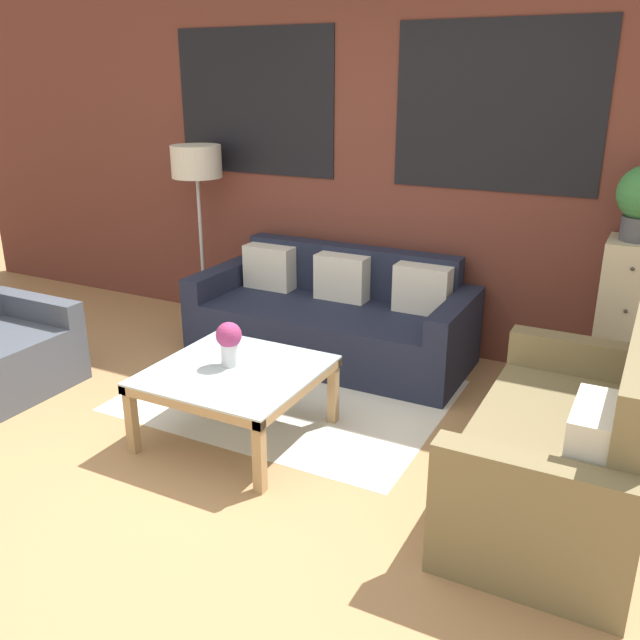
% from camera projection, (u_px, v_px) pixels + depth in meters
% --- Properties ---
extents(ground_plane, '(16.00, 16.00, 0.00)m').
position_uv_depth(ground_plane, '(171.00, 485.00, 3.51)').
color(ground_plane, '#AD7F51').
extents(wall_back_brick, '(8.40, 0.09, 2.80)m').
position_uv_depth(wall_back_brick, '(366.00, 159.00, 5.06)').
color(wall_back_brick, brown).
rests_on(wall_back_brick, ground_plane).
extents(rug, '(2.01, 1.53, 0.00)m').
position_uv_depth(rug, '(289.00, 395.00, 4.49)').
color(rug, silver).
rests_on(rug, ground_plane).
extents(couch_dark, '(2.05, 0.88, 0.78)m').
position_uv_depth(couch_dark, '(333.00, 319.00, 5.05)').
color(couch_dark, '#1E2338').
rests_on(couch_dark, ground_plane).
extents(settee_vintage, '(0.80, 1.55, 0.92)m').
position_uv_depth(settee_vintage, '(568.00, 451.00, 3.23)').
color(settee_vintage, olive).
rests_on(settee_vintage, ground_plane).
extents(coffee_table, '(0.91, 0.91, 0.43)m').
position_uv_depth(coffee_table, '(236.00, 379.00, 3.86)').
color(coffee_table, silver).
rests_on(coffee_table, ground_plane).
extents(floor_lamp, '(0.40, 0.40, 1.48)m').
position_uv_depth(floor_lamp, '(197.00, 170.00, 5.41)').
color(floor_lamp, '#B2B2B7').
rests_on(floor_lamp, ground_plane).
extents(drawer_cabinet, '(0.34, 0.40, 1.05)m').
position_uv_depth(drawer_cabinet, '(625.00, 322.00, 4.30)').
color(drawer_cabinet, '#C6B793').
rests_on(drawer_cabinet, ground_plane).
extents(flower_vase, '(0.15, 0.15, 0.26)m').
position_uv_depth(flower_vase, '(229.00, 341.00, 3.84)').
color(flower_vase, silver).
rests_on(flower_vase, coffee_table).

